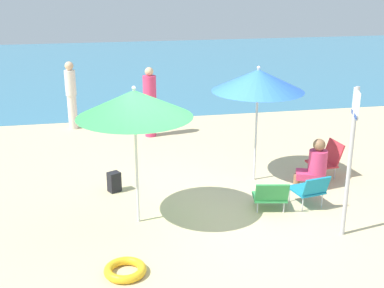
{
  "coord_description": "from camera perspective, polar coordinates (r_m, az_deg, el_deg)",
  "views": [
    {
      "loc": [
        -1.56,
        -7.2,
        3.65
      ],
      "look_at": [
        0.13,
        1.38,
        0.7
      ],
      "focal_mm": 47.38,
      "sensor_mm": 36.0,
      "label": 1
    }
  ],
  "objects": [
    {
      "name": "ground_plane",
      "position": [
        8.22,
        0.97,
        -7.71
      ],
      "size": [
        40.0,
        40.0,
        0.0
      ],
      "primitive_type": "plane",
      "color": "#D3BC8C"
    },
    {
      "name": "sea_water",
      "position": [
        21.27,
        -6.88,
        8.67
      ],
      "size": [
        40.0,
        16.0,
        0.01
      ],
      "primitive_type": "cube",
      "color": "teal",
      "rests_on": "ground_plane"
    },
    {
      "name": "umbrella_green",
      "position": [
        7.33,
        -6.51,
        4.52
      ],
      "size": [
        1.7,
        1.7,
        2.14
      ],
      "color": "silver",
      "rests_on": "ground_plane"
    },
    {
      "name": "umbrella_blue",
      "position": [
        9.0,
        7.45,
        7.11
      ],
      "size": [
        1.64,
        1.64,
        2.13
      ],
      "color": "silver",
      "rests_on": "ground_plane"
    },
    {
      "name": "beach_chair_a",
      "position": [
        9.85,
        14.97,
        -1.58
      ],
      "size": [
        0.58,
        0.55,
        0.67
      ],
      "rotation": [
        0.0,
        0.0,
        3.24
      ],
      "color": "red",
      "rests_on": "ground_plane"
    },
    {
      "name": "beach_chair_b",
      "position": [
        8.26,
        8.83,
        -5.74
      ],
      "size": [
        0.61,
        0.59,
        0.54
      ],
      "rotation": [
        0.0,
        0.0,
        1.38
      ],
      "color": "#33934C",
      "rests_on": "ground_plane"
    },
    {
      "name": "beach_chair_c",
      "position": [
        8.49,
        13.13,
        -4.94
      ],
      "size": [
        0.56,
        0.65,
        0.59
      ],
      "rotation": [
        0.0,
        0.0,
        1.75
      ],
      "color": "teal",
      "rests_on": "ground_plane"
    },
    {
      "name": "person_a",
      "position": [
        9.2,
        13.65,
        -2.17
      ],
      "size": [
        0.56,
        0.44,
        0.93
      ],
      "rotation": [
        0.0,
        0.0,
        2.79
      ],
      "color": "#DB3866",
      "rests_on": "ground_plane"
    },
    {
      "name": "person_b",
      "position": [
        12.7,
        -13.44,
        5.46
      ],
      "size": [
        0.26,
        0.26,
        1.66
      ],
      "rotation": [
        0.0,
        0.0,
        0.33
      ],
      "color": "silver",
      "rests_on": "ground_plane"
    },
    {
      "name": "person_c",
      "position": [
        11.8,
        -4.76,
        4.74
      ],
      "size": [
        0.31,
        0.31,
        1.63
      ],
      "rotation": [
        0.0,
        0.0,
        0.7
      ],
      "color": "#DB3866",
      "rests_on": "ground_plane"
    },
    {
      "name": "warning_sign",
      "position": [
        7.37,
        17.54,
        0.0
      ],
      "size": [
        0.16,
        0.39,
        2.22
      ],
      "rotation": [
        0.0,
        0.0,
        -0.33
      ],
      "color": "#ADADB2",
      "rests_on": "ground_plane"
    },
    {
      "name": "swim_ring",
      "position": [
        6.72,
        -7.53,
        -13.87
      ],
      "size": [
        0.55,
        0.55,
        0.11
      ],
      "primitive_type": "torus",
      "color": "yellow",
      "rests_on": "ground_plane"
    },
    {
      "name": "beach_bag",
      "position": [
        9.01,
        -8.75,
        -4.24
      ],
      "size": [
        0.26,
        0.24,
        0.36
      ],
      "primitive_type": "cube",
      "rotation": [
        0.0,
        0.0,
        0.46
      ],
      "color": "black",
      "rests_on": "ground_plane"
    }
  ]
}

